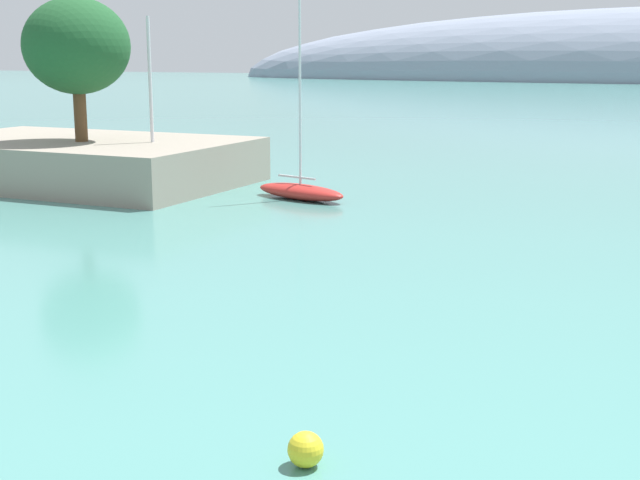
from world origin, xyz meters
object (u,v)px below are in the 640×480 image
object	(u,v)px
mooring_buoy_yellow	(306,449)
sailboat_red_mid_mooring	(300,189)
sailboat_sand_near_shore	(154,179)
tree_clump_shore	(77,46)

from	to	relation	value
mooring_buoy_yellow	sailboat_red_mid_mooring	bearing A→B (deg)	116.20
sailboat_sand_near_shore	sailboat_red_mid_mooring	bearing A→B (deg)	-47.57
tree_clump_shore	mooring_buoy_yellow	size ratio (longest dim) A/B	11.80
sailboat_red_mid_mooring	tree_clump_shore	bearing A→B (deg)	-161.08
tree_clump_shore	sailboat_red_mid_mooring	xyz separation A→B (m)	(13.51, 0.91, -7.38)
sailboat_red_mid_mooring	mooring_buoy_yellow	bearing A→B (deg)	-48.73
tree_clump_shore	sailboat_red_mid_mooring	distance (m)	15.43
tree_clump_shore	sailboat_red_mid_mooring	bearing A→B (deg)	3.85
sailboat_red_mid_mooring	mooring_buoy_yellow	world-z (taller)	sailboat_red_mid_mooring
sailboat_sand_near_shore	mooring_buoy_yellow	size ratio (longest dim) A/B	14.00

